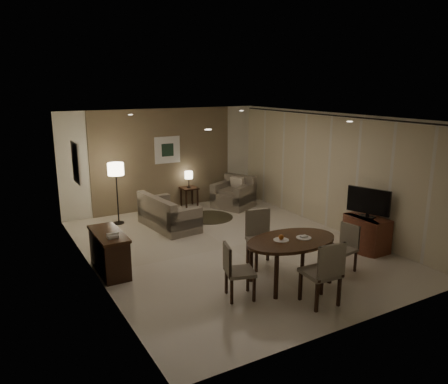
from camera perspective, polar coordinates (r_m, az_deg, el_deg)
room_shell at (r=9.16m, az=-0.62°, el=1.48°), size 5.50×7.00×2.70m
taupe_accent at (r=11.90m, az=-7.86°, el=4.26°), size 3.96×0.03×2.70m
curtain_wall at (r=10.40m, az=13.51°, el=2.44°), size 0.08×6.70×2.58m
curtain_rod at (r=10.23m, az=13.93°, el=9.70°), size 0.03×6.80×0.03m
art_back_frame at (r=11.87m, az=-7.41°, el=5.48°), size 0.72×0.03×0.72m
art_back_canvas at (r=11.86m, az=-7.38°, el=5.47°), size 0.34×0.01×0.34m
art_left_frame at (r=8.89m, az=-18.79°, el=3.64°), size 0.03×0.60×0.80m
art_left_canvas at (r=8.90m, az=-18.70°, el=3.65°), size 0.01×0.46×0.64m
downlight_nl at (r=6.37m, az=-2.08°, el=8.14°), size 0.10×0.10×0.01m
downlight_nr at (r=8.05m, az=16.09°, el=8.83°), size 0.10×0.10×0.01m
downlight_fl at (r=9.70m, az=-12.13°, el=9.85°), size 0.10×0.10×0.01m
downlight_fr at (r=10.87m, az=2.29°, el=10.56°), size 0.10×0.10×0.01m
console_desk at (r=8.20m, az=-14.73°, el=-7.65°), size 0.48×1.20×0.75m
telephone at (r=7.78m, az=-14.34°, el=-5.47°), size 0.20×0.14×0.09m
tv_cabinet at (r=9.45m, az=18.12°, el=-5.14°), size 0.48×0.90×0.70m
flat_tv at (r=9.24m, az=18.35°, el=-1.23°), size 0.36×0.85×0.60m
dining_table at (r=7.63m, az=8.70°, el=-8.90°), size 1.66×1.04×0.78m
chair_near at (r=6.97m, az=12.48°, el=-10.13°), size 0.54×0.54×1.05m
chair_far at (r=8.16m, az=5.06°, el=-6.22°), size 0.59×0.59×1.04m
chair_left at (r=7.01m, az=2.12°, el=-10.29°), size 0.55×0.55×0.90m
chair_right at (r=8.23m, az=15.22°, el=-7.18°), size 0.48×0.48×0.86m
plate_a at (r=7.41m, az=7.48°, el=-6.24°), size 0.26×0.26×0.02m
plate_b at (r=7.58m, az=10.36°, el=-5.90°), size 0.26×0.26×0.02m
fruit_apple at (r=7.40m, az=7.49°, el=-5.85°), size 0.09×0.09×0.09m
napkin at (r=7.57m, az=10.37°, el=-5.73°), size 0.12×0.08×0.03m
round_rug at (r=11.20m, az=-1.96°, el=-3.31°), size 1.21×1.21×0.01m
sofa at (r=10.42m, az=-7.21°, el=-2.53°), size 1.75×1.02×0.78m
armchair at (r=12.01m, az=1.22°, el=-0.03°), size 1.23×1.25×0.85m
side_table at (r=12.14m, az=-4.55°, el=-0.66°), size 0.43×0.43×0.55m
table_lamp at (r=12.03m, az=-4.63°, el=1.77°), size 0.22×0.22×0.50m
floor_lamp at (r=10.83m, az=-13.78°, el=-0.22°), size 0.38×0.38×1.50m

